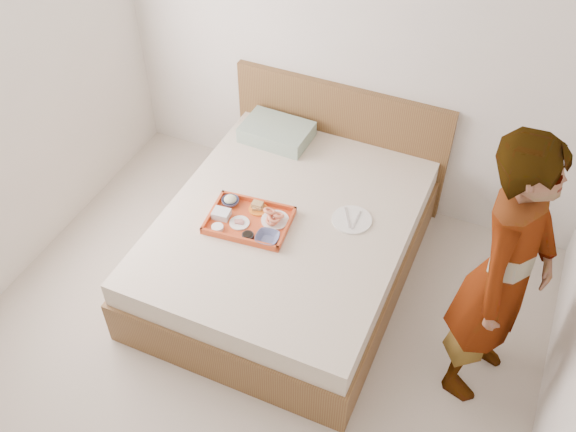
{
  "coord_description": "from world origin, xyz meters",
  "views": [
    {
      "loc": [
        1.19,
        -1.75,
        3.52
      ],
      "look_at": [
        0.01,
        0.9,
        0.65
      ],
      "focal_mm": 40.54,
      "sensor_mm": 36.0,
      "label": 1
    }
  ],
  "objects_px": {
    "tray": "(249,220)",
    "dinner_plate": "(352,220)",
    "bed": "(287,245)",
    "person": "(504,275)"
  },
  "relations": [
    {
      "from": "tray",
      "to": "person",
      "type": "relative_size",
      "value": 0.29
    },
    {
      "from": "dinner_plate",
      "to": "person",
      "type": "relative_size",
      "value": 0.14
    },
    {
      "from": "bed",
      "to": "tray",
      "type": "distance_m",
      "value": 0.38
    },
    {
      "from": "bed",
      "to": "tray",
      "type": "height_order",
      "value": "tray"
    },
    {
      "from": "tray",
      "to": "person",
      "type": "bearing_deg",
      "value": -10.72
    },
    {
      "from": "bed",
      "to": "dinner_plate",
      "type": "distance_m",
      "value": 0.5
    },
    {
      "from": "tray",
      "to": "person",
      "type": "distance_m",
      "value": 1.62
    },
    {
      "from": "bed",
      "to": "dinner_plate",
      "type": "relative_size",
      "value": 7.66
    },
    {
      "from": "tray",
      "to": "dinner_plate",
      "type": "height_order",
      "value": "tray"
    },
    {
      "from": "tray",
      "to": "dinner_plate",
      "type": "xyz_separation_m",
      "value": [
        0.6,
        0.29,
        -0.02
      ]
    }
  ]
}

